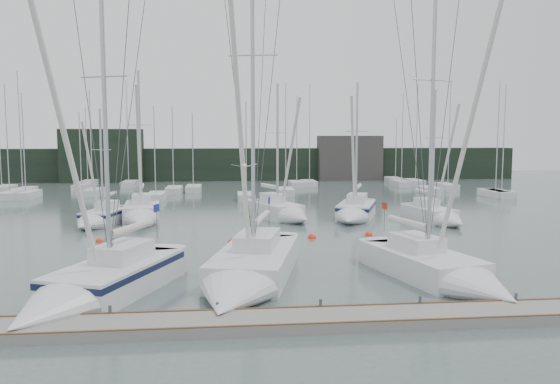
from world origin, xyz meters
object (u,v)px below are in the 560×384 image
(sailboat_near_right, at_px, (448,274))
(sailboat_mid_d, at_px, (354,213))
(sailboat_mid_b, at_px, (141,215))
(buoy_d, at_px, (369,235))
(buoy_a, at_px, (232,242))
(buoy_c, at_px, (99,242))
(sailboat_near_left, at_px, (91,289))
(sailboat_near_center, at_px, (245,276))
(sailboat_mid_a, at_px, (99,219))
(sailboat_mid_e, at_px, (439,217))
(buoy_b, at_px, (312,238))
(sailboat_mid_c, at_px, (284,213))

(sailboat_near_right, relative_size, sailboat_mid_d, 1.33)
(sailboat_mid_b, relative_size, buoy_d, 23.74)
(buoy_a, distance_m, buoy_c, 8.84)
(sailboat_near_left, distance_m, sailboat_mid_b, 21.67)
(sailboat_mid_b, height_order, sailboat_mid_d, sailboat_mid_b)
(buoy_d, bearing_deg, sailboat_near_center, -126.11)
(buoy_d, bearing_deg, sailboat_mid_d, 85.16)
(sailboat_near_left, xyz_separation_m, sailboat_mid_a, (-4.20, 20.37, -0.11))
(sailboat_mid_b, bearing_deg, sailboat_near_right, -56.38)
(sailboat_mid_b, xyz_separation_m, buoy_c, (-1.61, -7.82, -0.64))
(sailboat_near_right, relative_size, buoy_d, 29.53)
(sailboat_mid_e, height_order, buoy_b, sailboat_mid_e)
(sailboat_mid_a, height_order, sailboat_mid_c, sailboat_mid_c)
(sailboat_mid_d, relative_size, buoy_d, 22.23)
(sailboat_mid_e, bearing_deg, sailboat_near_center, -143.15)
(sailboat_near_left, height_order, sailboat_mid_a, sailboat_near_left)
(sailboat_mid_c, bearing_deg, sailboat_mid_a, 161.29)
(sailboat_near_center, distance_m, sailboat_mid_e, 23.55)
(sailboat_near_center, height_order, buoy_a, sailboat_near_center)
(sailboat_near_left, relative_size, sailboat_near_center, 0.87)
(sailboat_near_left, xyz_separation_m, sailboat_mid_c, (10.52, 21.75, -0.03))
(sailboat_mid_a, xyz_separation_m, buoy_b, (15.80, -6.70, -0.55))
(buoy_c, height_order, buoy_d, buoy_d)
(buoy_a, bearing_deg, sailboat_mid_e, 19.84)
(buoy_a, relative_size, buoy_b, 0.83)
(sailboat_near_right, bearing_deg, sailboat_mid_a, 121.57)
(buoy_a, bearing_deg, sailboat_mid_d, 39.27)
(sailboat_near_right, bearing_deg, buoy_d, 76.36)
(sailboat_near_right, height_order, sailboat_mid_b, sailboat_near_right)
(sailboat_near_right, bearing_deg, sailboat_mid_b, 115.04)
(sailboat_near_left, height_order, sailboat_mid_d, sailboat_near_left)
(sailboat_near_left, bearing_deg, sailboat_mid_e, 61.10)
(sailboat_mid_e, relative_size, buoy_b, 19.25)
(sailboat_near_right, xyz_separation_m, sailboat_mid_e, (6.66, 17.66, -0.04))
(sailboat_mid_d, distance_m, buoy_d, 6.98)
(sailboat_mid_a, height_order, sailboat_mid_e, sailboat_mid_e)
(sailboat_mid_a, xyz_separation_m, sailboat_mid_d, (20.55, 0.78, 0.08))
(sailboat_near_center, height_order, buoy_d, sailboat_near_center)
(sailboat_near_right, xyz_separation_m, sailboat_mid_c, (-5.51, 20.67, 0.03))
(sailboat_mid_e, xyz_separation_m, buoy_d, (-6.92, -4.51, -0.55))
(sailboat_mid_a, bearing_deg, buoy_b, -10.63)
(sailboat_mid_a, height_order, sailboat_mid_b, sailboat_mid_b)
(buoy_a, xyz_separation_m, buoy_c, (-8.78, 1.08, 0.00))
(sailboat_near_right, xyz_separation_m, sailboat_mid_b, (-17.13, 20.55, 0.04))
(sailboat_near_left, relative_size, buoy_b, 27.12)
(sailboat_mid_c, height_order, sailboat_mid_d, sailboat_mid_d)
(buoy_a, distance_m, buoy_d, 9.82)
(sailboat_near_right, height_order, sailboat_mid_c, sailboat_near_right)
(sailboat_mid_b, bearing_deg, buoy_d, -29.89)
(sailboat_near_center, distance_m, sailboat_near_right, 9.49)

